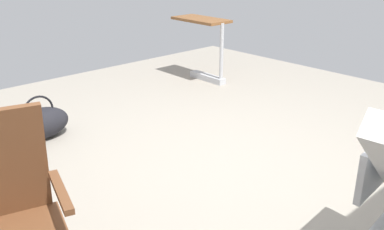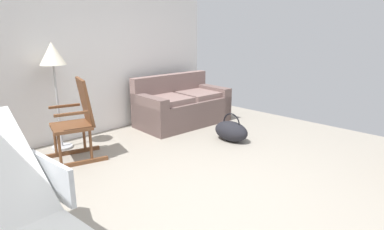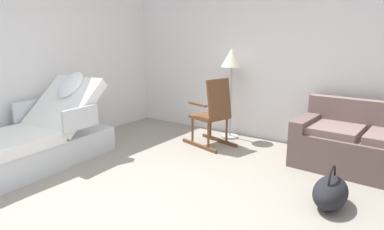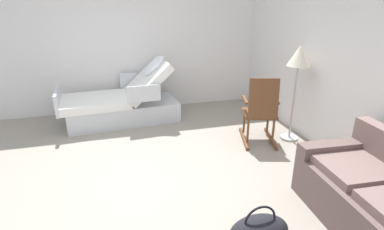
# 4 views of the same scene
# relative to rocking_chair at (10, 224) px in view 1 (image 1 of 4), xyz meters

# --- Properties ---
(ground_plane) EXTENTS (6.67, 6.67, 0.00)m
(ground_plane) POSITION_rel_rocking_chair_xyz_m (0.43, -1.86, -0.50)
(ground_plane) COLOR gray
(rocking_chair) EXTENTS (0.86, 0.66, 1.05)m
(rocking_chair) POSITION_rel_rocking_chair_xyz_m (0.00, 0.00, 0.00)
(rocking_chair) COLOR brown
(rocking_chair) RESTS_ON ground
(overbed_table) EXTENTS (0.84, 0.41, 0.84)m
(overbed_table) POSITION_rel_rocking_chair_xyz_m (2.28, -3.52, 0.03)
(overbed_table) COLOR #B2B5BA
(overbed_table) RESTS_ON ground
(duffel_bag) EXTENTS (0.33, 0.57, 0.43)m
(duffel_bag) POSITION_rel_rocking_chair_xyz_m (1.94, -0.98, -0.35)
(duffel_bag) COLOR black
(duffel_bag) RESTS_ON ground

